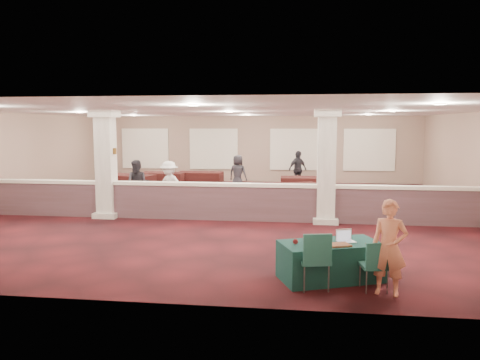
# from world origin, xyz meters

# --- Properties ---
(ground) EXTENTS (16.00, 16.00, 0.00)m
(ground) POSITION_xyz_m (0.00, 0.00, 0.00)
(ground) COLOR #411014
(ground) RESTS_ON ground
(wall_back) EXTENTS (16.00, 0.04, 3.20)m
(wall_back) POSITION_xyz_m (0.00, 8.00, 1.60)
(wall_back) COLOR gray
(wall_back) RESTS_ON ground
(wall_front) EXTENTS (16.00, 0.04, 3.20)m
(wall_front) POSITION_xyz_m (0.00, -8.00, 1.60)
(wall_front) COLOR gray
(wall_front) RESTS_ON ground
(ceiling) EXTENTS (16.00, 16.00, 0.02)m
(ceiling) POSITION_xyz_m (0.00, 0.00, 3.20)
(ceiling) COLOR silver
(ceiling) RESTS_ON wall_back
(partition_wall) EXTENTS (15.60, 0.28, 1.10)m
(partition_wall) POSITION_xyz_m (0.00, -1.50, 0.57)
(partition_wall) COLOR #4E3436
(partition_wall) RESTS_ON ground
(column_left) EXTENTS (0.72, 0.72, 3.20)m
(column_left) POSITION_xyz_m (-3.50, -1.50, 1.64)
(column_left) COLOR beige
(column_left) RESTS_ON ground
(column_right) EXTENTS (0.72, 0.72, 3.20)m
(column_right) POSITION_xyz_m (3.00, -1.50, 1.64)
(column_right) COLOR beige
(column_right) RESTS_ON ground
(sconce_left) EXTENTS (0.12, 0.12, 0.18)m
(sconce_left) POSITION_xyz_m (-3.78, -1.50, 2.00)
(sconce_left) COLOR brown
(sconce_left) RESTS_ON column_left
(sconce_right) EXTENTS (0.12, 0.12, 0.18)m
(sconce_right) POSITION_xyz_m (-3.22, -1.50, 2.00)
(sconce_right) COLOR brown
(sconce_right) RESTS_ON column_left
(near_table) EXTENTS (1.97, 1.47, 0.68)m
(near_table) POSITION_xyz_m (2.83, -6.50, 0.34)
(near_table) COLOR #0F3836
(near_table) RESTS_ON ground
(conf_chair_main) EXTENTS (0.50, 0.50, 0.86)m
(conf_chair_main) POSITION_xyz_m (3.54, -7.04, 0.51)
(conf_chair_main) COLOR #1C534B
(conf_chair_main) RESTS_ON ground
(conf_chair_side) EXTENTS (0.59, 0.60, 1.00)m
(conf_chair_side) POSITION_xyz_m (2.55, -7.09, 0.59)
(conf_chair_side) COLOR #1C534B
(conf_chair_side) RESTS_ON ground
(woman) EXTENTS (0.65, 0.52, 1.57)m
(woman) POSITION_xyz_m (3.73, -7.14, 0.79)
(woman) COLOR #E89165
(woman) RESTS_ON ground
(far_table_front_left) EXTENTS (2.18, 1.52, 0.80)m
(far_table_front_left) POSITION_xyz_m (-4.50, 3.00, 0.40)
(far_table_front_left) COLOR black
(far_table_front_left) RESTS_ON ground
(far_table_front_center) EXTENTS (2.07, 1.55, 0.75)m
(far_table_front_center) POSITION_xyz_m (2.00, 1.31, 0.38)
(far_table_front_center) COLOR black
(far_table_front_center) RESTS_ON ground
(far_table_front_right) EXTENTS (1.74, 1.16, 0.65)m
(far_table_front_right) POSITION_xyz_m (6.04, 0.30, 0.32)
(far_table_front_right) COLOR black
(far_table_front_right) RESTS_ON ground
(far_table_back_left) EXTENTS (1.98, 1.11, 0.78)m
(far_table_back_left) POSITION_xyz_m (-3.52, 4.32, 0.39)
(far_table_back_left) COLOR black
(far_table_back_left) RESTS_ON ground
(far_table_back_center) EXTENTS (1.93, 1.00, 0.77)m
(far_table_back_center) POSITION_xyz_m (-2.00, 4.76, 0.39)
(far_table_back_center) COLOR black
(far_table_back_center) RESTS_ON ground
(far_table_back_right) EXTENTS (1.96, 1.03, 0.78)m
(far_table_back_right) POSITION_xyz_m (2.50, 3.20, 0.39)
(far_table_back_right) COLOR black
(far_table_back_right) RESTS_ON ground
(attendee_a) EXTENTS (0.78, 0.45, 1.61)m
(attendee_a) POSITION_xyz_m (-3.14, 0.20, 0.80)
(attendee_a) COLOR black
(attendee_a) RESTS_ON ground
(attendee_b) EXTENTS (1.12, 0.78, 1.60)m
(attendee_b) POSITION_xyz_m (-2.00, 0.00, 0.80)
(attendee_b) COLOR white
(attendee_b) RESTS_ON ground
(attendee_c) EXTENTS (1.03, 0.97, 1.64)m
(attendee_c) POSITION_xyz_m (2.16, 6.00, 0.82)
(attendee_c) COLOR black
(attendee_c) RESTS_ON ground
(attendee_d) EXTENTS (0.85, 0.60, 1.55)m
(attendee_d) POSITION_xyz_m (-0.28, 4.21, 0.77)
(attendee_d) COLOR black
(attendee_d) RESTS_ON ground
(laptop_base) EXTENTS (0.36, 0.31, 0.02)m
(laptop_base) POSITION_xyz_m (3.11, -6.44, 0.69)
(laptop_base) COLOR silver
(laptop_base) RESTS_ON near_table
(laptop_screen) EXTENTS (0.29, 0.12, 0.21)m
(laptop_screen) POSITION_xyz_m (3.07, -6.34, 0.80)
(laptop_screen) COLOR silver
(laptop_screen) RESTS_ON near_table
(screen_glow) EXTENTS (0.26, 0.11, 0.18)m
(screen_glow) POSITION_xyz_m (3.08, -6.35, 0.79)
(screen_glow) COLOR silver
(screen_glow) RESTS_ON near_table
(knitting) EXTENTS (0.45, 0.40, 0.03)m
(knitting) POSITION_xyz_m (2.96, -6.70, 0.69)
(knitting) COLOR #B7581D
(knitting) RESTS_ON near_table
(yarn_cream) EXTENTS (0.10, 0.10, 0.10)m
(yarn_cream) POSITION_xyz_m (2.39, -6.77, 0.73)
(yarn_cream) COLOR beige
(yarn_cream) RESTS_ON near_table
(yarn_red) EXTENTS (0.09, 0.09, 0.09)m
(yarn_red) POSITION_xyz_m (2.21, -6.69, 0.73)
(yarn_red) COLOR maroon
(yarn_red) RESTS_ON near_table
(yarn_grey) EXTENTS (0.10, 0.10, 0.10)m
(yarn_grey) POSITION_xyz_m (2.40, -6.55, 0.73)
(yarn_grey) COLOR #4D4E52
(yarn_grey) RESTS_ON near_table
(scissors) EXTENTS (0.11, 0.07, 0.01)m
(scissors) POSITION_xyz_m (3.49, -6.52, 0.69)
(scissors) COLOR #B42013
(scissors) RESTS_ON near_table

